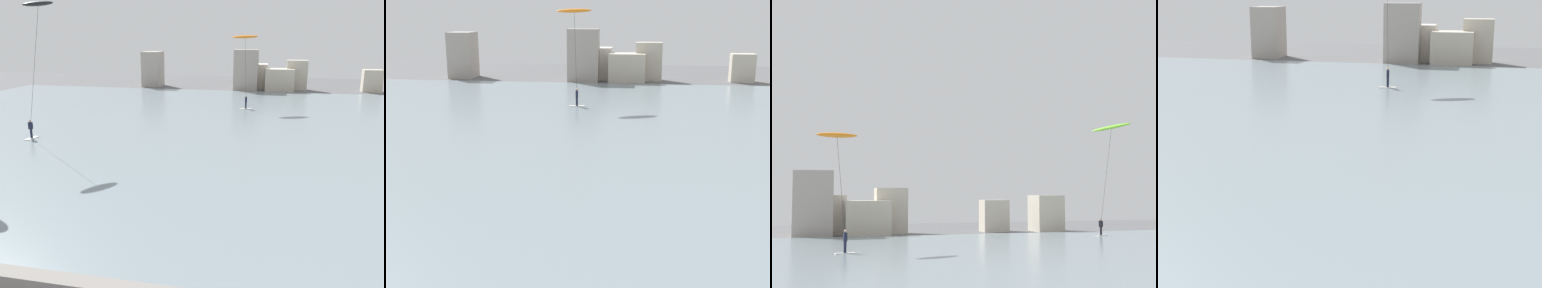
{
  "view_description": "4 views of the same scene",
  "coord_description": "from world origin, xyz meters",
  "views": [
    {
      "loc": [
        1.2,
        -6.4,
        8.77
      ],
      "look_at": [
        -2.53,
        10.91,
        3.87
      ],
      "focal_mm": 37.07,
      "sensor_mm": 36.0,
      "label": 1
    },
    {
      "loc": [
        3.37,
        -2.15,
        8.22
      ],
      "look_at": [
        0.82,
        17.22,
        2.99
      ],
      "focal_mm": 45.6,
      "sensor_mm": 36.0,
      "label": 2
    },
    {
      "loc": [
        -6.4,
        -0.06,
        4.32
      ],
      "look_at": [
        -2.83,
        11.63,
        5.34
      ],
      "focal_mm": 54.4,
      "sensor_mm": 36.0,
      "label": 3
    },
    {
      "loc": [
        5.58,
        -5.04,
        7.77
      ],
      "look_at": [
        1.8,
        10.55,
        3.51
      ],
      "focal_mm": 54.18,
      "sensor_mm": 36.0,
      "label": 4
    }
  ],
  "objects": [
    {
      "name": "water_bay",
      "position": [
        0.0,
        30.74,
        0.05
      ],
      "size": [
        84.0,
        52.0,
        0.1
      ],
      "primitive_type": "cube",
      "color": "gray",
      "rests_on": "ground"
    },
    {
      "name": "far_shore_buildings",
      "position": [
        -1.09,
        59.99,
        2.42
      ],
      "size": [
        44.81,
        5.18,
        6.45
      ],
      "color": "#A89E93",
      "rests_on": "ground"
    },
    {
      "name": "kitesurfer_orange",
      "position": [
        -2.89,
        42.93,
        7.81
      ],
      "size": [
        3.46,
        3.53,
        8.62
      ],
      "color": "silver",
      "rests_on": "water_bay"
    },
    {
      "name": "kitesurfer_lime",
      "position": [
        24.78,
        51.34,
        10.23
      ],
      "size": [
        4.47,
        3.46,
        11.38
      ],
      "color": "silver",
      "rests_on": "water_bay"
    }
  ]
}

